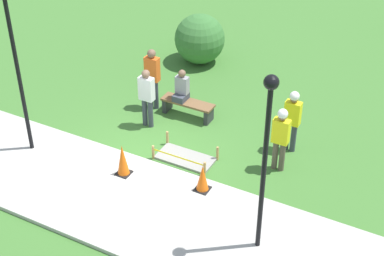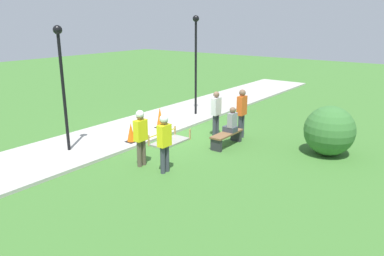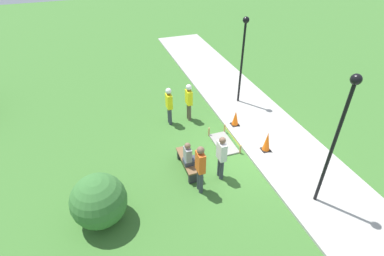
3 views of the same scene
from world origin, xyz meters
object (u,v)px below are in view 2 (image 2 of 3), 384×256
bystander_in_gray_shirt (216,111)px  lamppost_far (196,52)px  park_bench (227,137)px  lamppost_near (62,71)px  traffic_cone_near_patch (160,118)px  traffic_cone_far_patch (131,133)px  bystander_in_orange_shirt (242,111)px  worker_supervisor (141,133)px  person_seated_on_bench (232,122)px  worker_assistant (164,139)px

bystander_in_gray_shirt → lamppost_far: size_ratio=0.40×
park_bench → lamppost_near: 5.84m
park_bench → lamppost_far: 5.02m
park_bench → lamppost_near: bearing=-45.9°
traffic_cone_near_patch → traffic_cone_far_patch: (1.95, 0.36, -0.07)m
bystander_in_orange_shirt → bystander_in_gray_shirt: 0.96m
worker_supervisor → lamppost_far: (-5.84, -2.25, 1.87)m
traffic_cone_near_patch → lamppost_near: (3.77, -0.69, 2.20)m
park_bench → bystander_in_gray_shirt: bystander_in_gray_shirt is taller
traffic_cone_near_patch → worker_supervisor: worker_supervisor is taller
traffic_cone_near_patch → worker_supervisor: 3.80m
park_bench → person_seated_on_bench: person_seated_on_bench is taller
worker_assistant → lamppost_near: size_ratio=0.43×
person_seated_on_bench → worker_supervisor: bearing=-19.0°
traffic_cone_far_patch → person_seated_on_bench: person_seated_on_bench is taller
bystander_in_gray_shirt → lamppost_near: (4.44, -2.89, 1.74)m
traffic_cone_far_patch → person_seated_on_bench: bearing=126.6°
park_bench → bystander_in_gray_shirt: size_ratio=0.88×
worker_assistant → lamppost_far: size_ratio=0.40×
traffic_cone_near_patch → worker_supervisor: bearing=32.9°
lamppost_near → lamppost_far: size_ratio=0.92×
bystander_in_gray_shirt → traffic_cone_far_patch: bearing=-35.2°
person_seated_on_bench → bystander_in_gray_shirt: (-0.51, -0.98, 0.15)m
park_bench → worker_assistant: worker_assistant is taller
worker_supervisor → bystander_in_orange_shirt: bystander_in_orange_shirt is taller
person_seated_on_bench → lamppost_near: bearing=-44.6°
worker_supervisor → bystander_in_gray_shirt: size_ratio=1.01×
traffic_cone_far_patch → bystander_in_orange_shirt: bearing=137.5°
traffic_cone_far_patch → lamppost_near: bearing=-30.0°
worker_supervisor → bystander_in_gray_shirt: worker_supervisor is taller
worker_supervisor → lamppost_near: size_ratio=0.43×
worker_supervisor → worker_assistant: (-0.03, 0.90, -0.00)m
traffic_cone_far_patch → bystander_in_orange_shirt: 4.08m
worker_assistant → bystander_in_orange_shirt: bystander_in_orange_shirt is taller
park_bench → person_seated_on_bench: (-0.22, 0.05, 0.50)m
traffic_cone_near_patch → lamppost_far: (-2.68, -0.20, 2.38)m
person_seated_on_bench → worker_supervisor: worker_supervisor is taller
person_seated_on_bench → traffic_cone_near_patch: bearing=-87.2°
park_bench → lamppost_far: lamppost_far is taller
person_seated_on_bench → bystander_in_orange_shirt: 0.91m
bystander_in_gray_shirt → lamppost_near: 5.58m
lamppost_near → park_bench: bearing=134.1°
traffic_cone_near_patch → person_seated_on_bench: bearing=92.8°
worker_assistant → bystander_in_gray_shirt: 3.87m
traffic_cone_far_patch → bystander_in_gray_shirt: 3.24m
park_bench → bystander_in_orange_shirt: (-1.09, -0.05, 0.72)m
worker_supervisor → lamppost_far: size_ratio=0.40×
park_bench → lamppost_far: bearing=-129.4°
traffic_cone_far_patch → lamppost_far: (-4.62, -0.57, 2.45)m
person_seated_on_bench → worker_supervisor: size_ratio=0.52×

